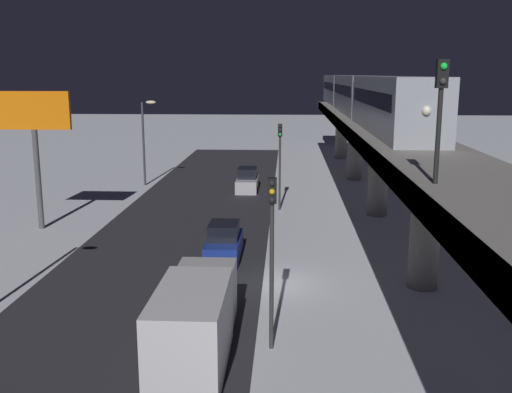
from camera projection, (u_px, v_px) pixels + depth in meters
name	position (u px, v px, depth m)	size (l,w,h in m)	color
ground_plane	(273.00, 284.00, 28.17)	(240.00, 240.00, 0.00)	silver
avenue_asphalt	(150.00, 282.00, 28.48)	(11.00, 101.61, 0.01)	#28282D
elevated_railway	(427.00, 173.00, 26.67)	(5.00, 101.61, 6.41)	gray
subway_train	(357.00, 93.00, 54.24)	(2.94, 55.47, 3.40)	#999EA8
rail_signal	(441.00, 100.00, 18.61)	(0.36, 0.41, 4.00)	black
sedan_silver	(247.00, 181.00, 50.87)	(1.91, 4.70, 1.97)	#B2B2B7
sedan_blue	(224.00, 244.00, 32.08)	(1.80, 4.40, 1.97)	navy
box_truck	(196.00, 319.00, 20.90)	(2.40, 7.40, 2.80)	#B2B2B7
traffic_light_near	(272.00, 239.00, 20.70)	(0.32, 0.44, 6.40)	#2D2D2D
traffic_light_mid	(280.00, 154.00, 42.67)	(0.32, 0.44, 6.40)	#2D2D2D
commercial_billboard	(34.00, 124.00, 36.91)	(4.80, 0.36, 8.90)	#4C4C51
street_lamp_far	(146.00, 132.00, 52.23)	(1.35, 0.44, 7.65)	#38383D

